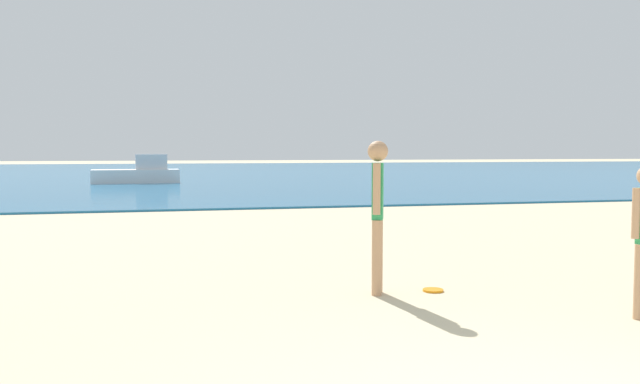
% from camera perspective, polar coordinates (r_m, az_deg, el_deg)
% --- Properties ---
extents(water, '(160.00, 60.00, 0.06)m').
position_cam_1_polar(water, '(47.66, -10.96, 1.73)').
color(water, '#1E6B9E').
rests_on(water, ground).
extents(person_standing, '(0.23, 0.38, 1.74)m').
position_cam_1_polar(person_standing, '(7.30, 5.11, -1.36)').
color(person_standing, tan).
rests_on(person_standing, ground).
extents(frisbee, '(0.24, 0.24, 0.03)m').
position_cam_1_polar(frisbee, '(7.66, 9.95, -8.54)').
color(frisbee, orange).
rests_on(frisbee, ground).
extents(boat_near, '(4.11, 1.52, 1.37)m').
position_cam_1_polar(boat_near, '(32.08, -15.68, 1.63)').
color(boat_near, white).
rests_on(boat_near, water).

